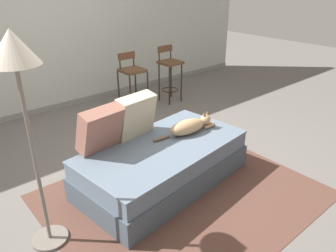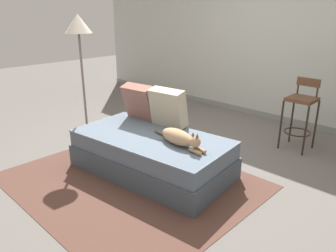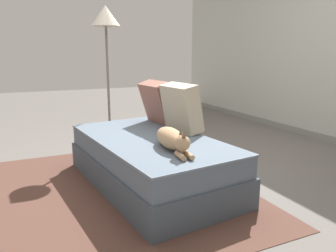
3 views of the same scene
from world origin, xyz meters
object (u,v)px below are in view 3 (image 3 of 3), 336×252
Objects in this scene: throw_pillow_corner at (158,102)px; cat at (172,139)px; couch at (150,161)px; throw_pillow_middle at (181,108)px; floor_lamp at (106,30)px.

throw_pillow_corner is 0.93m from cat.
throw_pillow_middle is (-0.08, 0.34, 0.43)m from couch.
throw_pillow_middle is 0.27× the size of floor_lamp.
floor_lamp is at bearing -155.08° from throw_pillow_corner.
couch is 4.04× the size of throw_pillow_middle.
throw_pillow_corner is (-0.50, 0.29, 0.42)m from couch.
couch is 0.48m from cat.
couch is 4.10× the size of throw_pillow_corner.
cat is 1.81m from floor_lamp.
floor_lamp reaches higher than couch.
throw_pillow_corner is 0.99× the size of throw_pillow_middle.
floor_lamp is (-1.58, -0.06, 0.88)m from cat.
couch is 0.55m from throw_pillow_middle.
couch is 1.09× the size of floor_lamp.
throw_pillow_corner is 0.42m from throw_pillow_middle.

